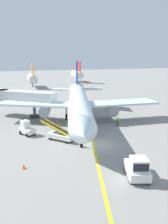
# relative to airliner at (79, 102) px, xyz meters

# --- Properties ---
(ground_plane) EXTENTS (300.00, 300.00, 0.00)m
(ground_plane) POSITION_rel_airliner_xyz_m (-0.66, -11.59, -3.42)
(ground_plane) COLOR gray
(taxi_line_yellow) EXTENTS (20.67, 77.44, 0.01)m
(taxi_line_yellow) POSITION_rel_airliner_xyz_m (-0.14, -6.59, -3.41)
(taxi_line_yellow) COLOR yellow
(taxi_line_yellow) RESTS_ON ground
(airliner) EXTENTS (27.88, 34.85, 10.10)m
(airliner) POSITION_rel_airliner_xyz_m (0.00, 0.00, 0.00)
(airliner) COLOR silver
(airliner) RESTS_ON ground
(jet_bridge) EXTENTS (11.64, 9.80, 4.85)m
(jet_bridge) POSITION_rel_airliner_xyz_m (-9.61, 6.83, 0.12)
(jet_bridge) COLOR beige
(jet_bridge) RESTS_ON ground
(pushback_tug) EXTENTS (2.85, 3.99, 2.20)m
(pushback_tug) POSITION_rel_airliner_xyz_m (-0.25, -20.61, -2.42)
(pushback_tug) COLOR silver
(pushback_tug) RESTS_ON ground
(baggage_tug_near_wing) EXTENTS (2.37, 2.73, 2.10)m
(baggage_tug_near_wing) POSITION_rel_airliner_xyz_m (-9.32, -4.60, -2.49)
(baggage_tug_near_wing) COLOR silver
(baggage_tug_near_wing) RESTS_ON ground
(belt_loader_forward_hold) EXTENTS (4.33, 4.50, 2.59)m
(belt_loader_forward_hold) POSITION_rel_airliner_xyz_m (-5.08, -8.30, -2.64)
(belt_loader_forward_hold) COLOR silver
(belt_loader_forward_hold) RESTS_ON ground
(ground_crew_marshaller) EXTENTS (0.36, 0.24, 1.70)m
(ground_crew_marshaller) POSITION_rel_airliner_xyz_m (5.28, -4.61, -2.51)
(ground_crew_marshaller) COLOR #26262D
(ground_crew_marshaller) RESTS_ON ground
(safety_cone_nose_left) EXTENTS (0.36, 0.36, 0.44)m
(safety_cone_nose_left) POSITION_rel_airliner_xyz_m (-3.85, -1.38, -3.20)
(safety_cone_nose_left) COLOR orange
(safety_cone_nose_left) RESTS_ON ground
(safety_cone_nose_right) EXTENTS (0.36, 0.36, 0.44)m
(safety_cone_nose_right) POSITION_rel_airliner_xyz_m (-10.45, -15.42, -3.20)
(safety_cone_nose_right) COLOR orange
(safety_cone_nose_right) RESTS_ON ground
(distant_aircraft_mid_right) EXTENTS (3.00, 10.10, 8.80)m
(distant_aircraft_mid_right) POSITION_rel_airliner_xyz_m (-3.25, 47.86, -0.20)
(distant_aircraft_mid_right) COLOR silver
(distant_aircraft_mid_right) RESTS_ON ground
(distant_aircraft_far_right) EXTENTS (3.00, 10.10, 8.80)m
(distant_aircraft_far_right) POSITION_rel_airliner_xyz_m (16.85, 59.63, -0.20)
(distant_aircraft_far_right) COLOR silver
(distant_aircraft_far_right) RESTS_ON ground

